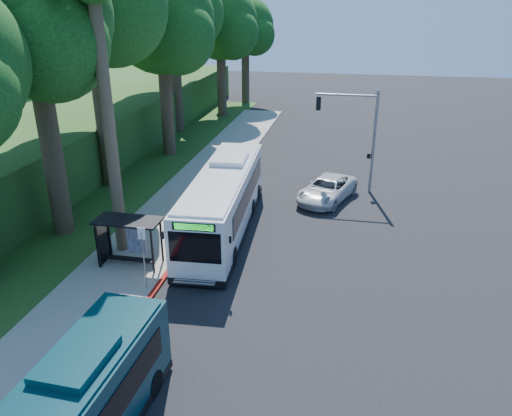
# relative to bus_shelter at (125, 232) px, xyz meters

# --- Properties ---
(ground) EXTENTS (140.00, 140.00, 0.00)m
(ground) POSITION_rel_bus_shelter_xyz_m (7.26, 2.86, -1.81)
(ground) COLOR black
(ground) RESTS_ON ground
(sidewalk) EXTENTS (4.50, 70.00, 0.12)m
(sidewalk) POSITION_rel_bus_shelter_xyz_m (-0.04, 2.86, -1.75)
(sidewalk) COLOR gray
(sidewalk) RESTS_ON ground
(red_curb) EXTENTS (0.25, 30.00, 0.13)m
(red_curb) POSITION_rel_bus_shelter_xyz_m (2.26, -1.14, -1.74)
(red_curb) COLOR maroon
(red_curb) RESTS_ON ground
(grass_verge) EXTENTS (8.00, 70.00, 0.06)m
(grass_verge) POSITION_rel_bus_shelter_xyz_m (-5.74, 7.86, -1.78)
(grass_verge) COLOR #234719
(grass_verge) RESTS_ON ground
(bus_shelter) EXTENTS (3.20, 1.51, 2.55)m
(bus_shelter) POSITION_rel_bus_shelter_xyz_m (0.00, 0.00, 0.00)
(bus_shelter) COLOR black
(bus_shelter) RESTS_ON ground
(stop_sign_pole) EXTENTS (0.35, 0.06, 3.17)m
(stop_sign_pole) POSITION_rel_bus_shelter_xyz_m (1.86, -2.14, 0.28)
(stop_sign_pole) COLOR gray
(stop_sign_pole) RESTS_ON ground
(traffic_signal_pole) EXTENTS (4.10, 0.30, 7.00)m
(traffic_signal_pole) POSITION_rel_bus_shelter_xyz_m (11.04, 12.86, 2.62)
(traffic_signal_pole) COLOR gray
(traffic_signal_pole) RESTS_ON ground
(hillside_backdrop) EXTENTS (24.00, 60.00, 8.80)m
(hillside_backdrop) POSITION_rel_bus_shelter_xyz_m (-19.04, 17.96, 0.63)
(hillside_backdrop) COLOR #234719
(hillside_backdrop) RESTS_ON ground
(tree_0) EXTENTS (8.40, 8.00, 15.70)m
(tree_0) POSITION_rel_bus_shelter_xyz_m (-5.14, 2.84, 9.40)
(tree_0) COLOR #382B1E
(tree_0) RESTS_ON ground
(tree_2) EXTENTS (8.82, 8.40, 15.12)m
(tree_2) POSITION_rel_bus_shelter_xyz_m (-4.64, 18.84, 8.67)
(tree_2) COLOR #382B1E
(tree_2) RESTS_ON ground
(tree_3) EXTENTS (10.08, 9.60, 17.28)m
(tree_3) POSITION_rel_bus_shelter_xyz_m (-6.62, 26.84, 10.17)
(tree_3) COLOR #382B1E
(tree_3) RESTS_ON ground
(tree_4) EXTENTS (8.40, 8.00, 14.14)m
(tree_4) POSITION_rel_bus_shelter_xyz_m (-4.14, 34.84, 7.92)
(tree_4) COLOR #382B1E
(tree_4) RESTS_ON ground
(tree_5) EXTENTS (7.35, 7.00, 12.86)m
(tree_5) POSITION_rel_bus_shelter_xyz_m (-3.16, 42.84, 7.16)
(tree_5) COLOR #382B1E
(tree_5) RESTS_ON ground
(white_bus) EXTENTS (3.47, 13.04, 3.85)m
(white_bus) POSITION_rel_bus_shelter_xyz_m (3.71, 4.96, 0.07)
(white_bus) COLOR silver
(white_bus) RESTS_ON ground
(pickup) EXTENTS (4.24, 6.03, 1.53)m
(pickup) POSITION_rel_bus_shelter_xyz_m (9.23, 10.73, -1.04)
(pickup) COLOR silver
(pickup) RESTS_ON ground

